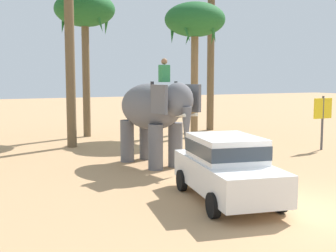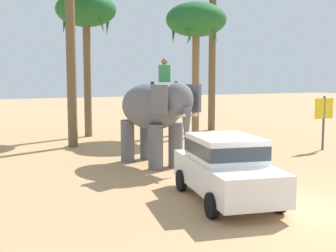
{
  "view_description": "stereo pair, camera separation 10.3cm",
  "coord_description": "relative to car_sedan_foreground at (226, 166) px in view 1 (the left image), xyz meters",
  "views": [
    {
      "loc": [
        -7.64,
        -7.58,
        3.24
      ],
      "look_at": [
        -1.12,
        5.52,
        1.6
      ],
      "focal_mm": 47.11,
      "sensor_mm": 36.0,
      "label": 1
    },
    {
      "loc": [
        -7.55,
        -7.63,
        3.24
      ],
      "look_at": [
        -1.12,
        5.52,
        1.6
      ],
      "focal_mm": 47.11,
      "sensor_mm": 36.0,
      "label": 2
    }
  ],
  "objects": [
    {
      "name": "ground_plane",
      "position": [
        1.22,
        -1.88,
        -0.93
      ],
      "size": [
        120.0,
        120.0,
        0.0
      ],
      "primitive_type": "plane",
      "color": "tan"
    },
    {
      "name": "car_sedan_foreground",
      "position": [
        0.0,
        0.0,
        0.0
      ],
      "size": [
        2.5,
        4.36,
        1.7
      ],
      "color": "white",
      "rests_on": "ground"
    },
    {
      "name": "elephant_with_mahout",
      "position": [
        0.26,
        5.07,
        1.06
      ],
      "size": [
        2.21,
        4.0,
        3.88
      ],
      "color": "slate",
      "rests_on": "ground"
    },
    {
      "name": "palm_tree_far_back",
      "position": [
        0.24,
        13.79,
        5.64
      ],
      "size": [
        3.2,
        3.2,
        7.68
      ],
      "color": "brown",
      "rests_on": "ground"
    },
    {
      "name": "palm_tree_leaning_seaward",
      "position": [
        5.4,
        11.1,
        5.13
      ],
      "size": [
        3.2,
        3.2,
        7.14
      ],
      "color": "brown",
      "rests_on": "ground"
    },
    {
      "name": "signboard_yellow",
      "position": [
        8.36,
        4.86,
        0.76
      ],
      "size": [
        1.0,
        0.1,
        2.4
      ],
      "color": "#4C4C51",
      "rests_on": "ground"
    }
  ]
}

